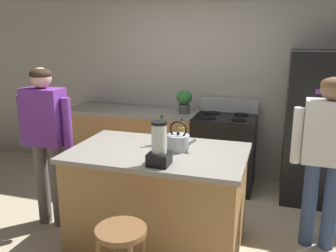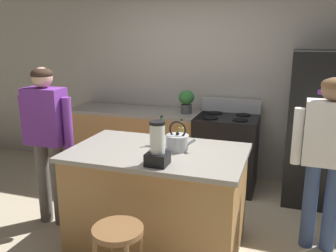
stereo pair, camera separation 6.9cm
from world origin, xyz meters
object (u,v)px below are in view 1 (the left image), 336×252
stove_range (224,151)px  bar_stool (121,246)px  bottle_olive_oil (162,134)px  blender_appliance (159,147)px  bottle_vinegar (182,135)px  tea_kettle (178,142)px  refrigerator (326,128)px  potted_plant (184,100)px  person_by_sink_right (326,148)px  person_by_island_left (46,133)px

stove_range → bar_stool: 2.39m
stove_range → bottle_olive_oil: size_ratio=4.04×
blender_appliance → bottle_vinegar: bearing=88.6°
stove_range → blender_appliance: (-0.24, -1.86, 0.61)m
blender_appliance → tea_kettle: 0.41m
bottle_vinegar → bar_stool: bearing=-96.5°
blender_appliance → bottle_vinegar: blender_appliance is taller
stove_range → bottle_vinegar: bottle_vinegar is taller
bar_stool → blender_appliance: 0.78m
refrigerator → stove_range: 1.23m
potted_plant → bottle_olive_oil: (0.15, -1.37, -0.07)m
person_by_sink_right → bar_stool: 1.95m
person_by_sink_right → bar_stool: (-1.40, -1.27, -0.46)m
stove_range → bar_stool: (-0.35, -2.37, 0.02)m
person_by_island_left → bar_stool: 1.58m
stove_range → blender_appliance: 1.97m
refrigerator → stove_range: size_ratio=1.58×
tea_kettle → bottle_vinegar: bearing=97.6°
person_by_sink_right → blender_appliance: size_ratio=4.50×
stove_range → bottle_vinegar: size_ratio=4.73×
stove_range → blender_appliance: blender_appliance is taller
refrigerator → bar_stool: (-1.52, -2.34, -0.38)m
bottle_olive_oil → bar_stool: bearing=-87.8°
bottle_olive_oil → refrigerator: bearing=40.2°
bar_stool → blender_appliance: blender_appliance is taller
refrigerator → potted_plant: 1.72m
person_by_island_left → tea_kettle: 1.36m
bar_stool → potted_plant: potted_plant is taller
refrigerator → blender_appliance: size_ratio=4.98×
person_by_sink_right → bottle_olive_oil: 1.47m
person_by_sink_right → potted_plant: 1.95m
person_by_island_left → bar_stool: (1.21, -0.89, -0.49)m
refrigerator → person_by_island_left: 3.09m
refrigerator → person_by_island_left: bearing=-152.0°
bottle_olive_oil → bottle_vinegar: bearing=27.0°
person_by_sink_right → person_by_island_left: bearing=-171.8°
refrigerator → tea_kettle: bearing=-133.4°
bottle_vinegar → tea_kettle: bearing=-82.4°
bottle_olive_oil → bottle_vinegar: size_ratio=1.17×
bottle_vinegar → person_by_sink_right: bearing=6.9°
person_by_island_left → bottle_olive_oil: 1.18m
stove_range → tea_kettle: (-0.20, -1.46, 0.53)m
stove_range → bottle_olive_oil: (-0.39, -1.34, 0.56)m
bottle_olive_oil → bottle_vinegar: (0.17, 0.08, -0.02)m
potted_plant → tea_kettle: bearing=-77.1°
stove_range → tea_kettle: tea_kettle is taller
potted_plant → bottle_olive_oil: bearing=-83.9°
person_by_island_left → stove_range: bearing=43.4°
bottle_olive_oil → tea_kettle: bearing=-32.8°
bottle_vinegar → tea_kettle: tea_kettle is taller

